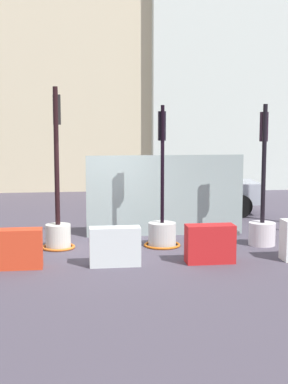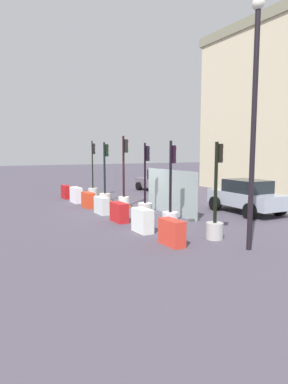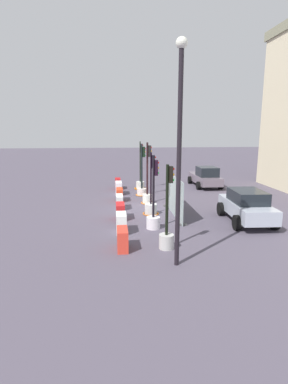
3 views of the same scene
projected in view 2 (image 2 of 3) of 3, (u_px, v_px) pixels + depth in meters
The scene contains 19 objects.
ground_plane at pixel (128, 212), 16.59m from camera, with size 120.00×120.00×0.00m, color #4D4654.
traffic_light_0 at pixel (93, 189), 21.90m from camera, with size 0.93×0.93×3.69m.
traffic_light_1 at pixel (105, 191), 19.81m from camera, with size 0.87×0.87×3.53m.
traffic_light_2 at pixel (124, 194), 17.80m from camera, with size 0.79×0.79×3.80m.
traffic_light_3 at pixel (145, 204), 15.62m from camera, with size 0.89×0.89×3.39m.
traffic_light_4 at pixel (170, 210), 13.39m from camera, with size 0.65×0.65×3.42m.
traffic_light_5 at pixel (215, 218), 11.32m from camera, with size 0.59×0.59×3.31m.
construction_barrier_0 at pixel (66, 192), 21.23m from camera, with size 1.05×0.41×0.83m.
construction_barrier_1 at pixel (76, 195), 19.48m from camera, with size 1.11×0.45×0.91m.
construction_barrier_2 at pixel (88, 200), 17.72m from camera, with size 1.09×0.42×0.82m.
construction_barrier_3 at pixel (101, 206), 15.92m from camera, with size 1.07×0.38×0.82m.
construction_barrier_4 at pixel (119, 212), 14.15m from camera, with size 1.04×0.44×0.82m.
construction_barrier_5 at pixel (142, 220), 12.32m from camera, with size 0.96×0.46×0.89m.
construction_barrier_6 at pixel (172, 232), 10.59m from camera, with size 1.01×0.42×0.83m.
car_grey_saloon at pixel (159, 181), 24.84m from camera, with size 4.33×2.05×1.66m.
car_silver_hatchback at pixel (246, 196), 16.13m from camera, with size 4.04×2.22×1.63m.
building_main_facade at pixel (283, 109), 24.66m from camera, with size 11.92×6.62×12.26m.
street_lamp_post at pixel (254, 107), 9.66m from camera, with size 0.36×0.36×7.30m.
site_fence_panel at pixel (170, 193), 15.89m from camera, with size 4.17×0.50×2.13m.
Camera 2 is at (14.69, -7.21, 2.99)m, focal length 31.04 mm.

